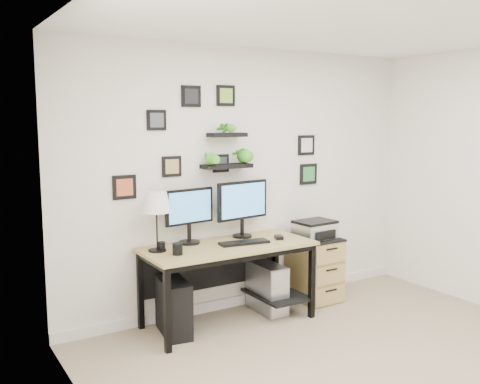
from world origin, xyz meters
TOP-DOWN VIEW (x-y plane):
  - room at (0.00, 1.98)m, footprint 4.00×4.00m
  - desk at (-0.41, 1.67)m, footprint 1.60×0.70m
  - monitor_left at (-0.73, 1.85)m, footprint 0.50×0.22m
  - monitor_right at (-0.17, 1.83)m, footprint 0.60×0.22m
  - keyboard at (-0.30, 1.59)m, footprint 0.49×0.21m
  - mouse at (0.09, 1.58)m, footprint 0.11×0.13m
  - table_lamp at (-1.10, 1.75)m, footprint 0.26×0.26m
  - mug at (-1.00, 1.54)m, footprint 0.09×0.09m
  - pen_cup at (-1.06, 1.74)m, footprint 0.06×0.06m
  - pc_tower_black at (-0.99, 1.67)m, footprint 0.29×0.52m
  - pc_tower_grey at (0.03, 1.69)m, footprint 0.23×0.50m
  - file_cabinet at (0.66, 1.72)m, footprint 0.43×0.53m
  - printer at (0.64, 1.71)m, footprint 0.42×0.35m
  - wall_decor at (-0.29, 1.93)m, footprint 2.29×0.18m

SIDE VIEW (x-z plane):
  - room at x=0.00m, z-range -1.95..2.05m
  - pc_tower_grey at x=0.03m, z-range 0.00..0.48m
  - pc_tower_black at x=-0.99m, z-range 0.00..0.49m
  - file_cabinet at x=0.66m, z-range 0.00..0.67m
  - desk at x=-0.41m, z-range 0.25..1.00m
  - keyboard at x=-0.30m, z-range 0.75..0.77m
  - printer at x=0.64m, z-range 0.67..0.85m
  - mouse at x=0.09m, z-range 0.75..0.78m
  - pen_cup at x=-1.06m, z-range 0.75..0.83m
  - mug at x=-1.00m, z-range 0.75..0.85m
  - monitor_left at x=-0.73m, z-range 0.79..1.31m
  - monitor_right at x=-0.17m, z-range 0.80..1.36m
  - table_lamp at x=-1.10m, z-range 0.91..1.44m
  - wall_decor at x=-0.29m, z-range 1.13..2.15m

